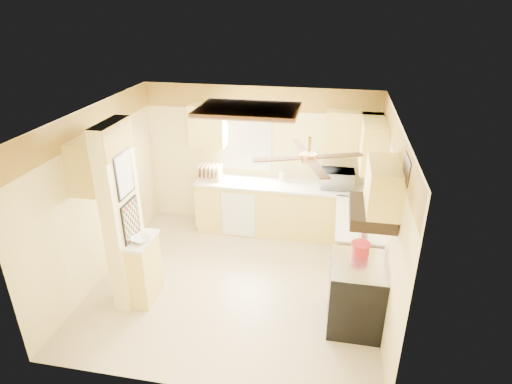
% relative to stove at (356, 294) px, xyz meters
% --- Properties ---
extents(floor, '(4.00, 4.00, 0.00)m').
position_rel_stove_xyz_m(floor, '(-1.67, 0.55, -0.46)').
color(floor, tan).
rests_on(floor, ground).
extents(ceiling, '(4.00, 4.00, 0.00)m').
position_rel_stove_xyz_m(ceiling, '(-1.67, 0.55, 2.04)').
color(ceiling, white).
rests_on(ceiling, wall_back).
extents(wall_back, '(4.00, 0.00, 4.00)m').
position_rel_stove_xyz_m(wall_back, '(-1.67, 2.45, 0.79)').
color(wall_back, '#F6E196').
rests_on(wall_back, floor).
extents(wall_front, '(4.00, 0.00, 4.00)m').
position_rel_stove_xyz_m(wall_front, '(-1.67, -1.35, 0.79)').
color(wall_front, '#F6E196').
rests_on(wall_front, floor).
extents(wall_left, '(0.00, 3.80, 3.80)m').
position_rel_stove_xyz_m(wall_left, '(-3.67, 0.55, 0.79)').
color(wall_left, '#F6E196').
rests_on(wall_left, floor).
extents(wall_right, '(0.00, 3.80, 3.80)m').
position_rel_stove_xyz_m(wall_right, '(0.33, 0.55, 0.79)').
color(wall_right, '#F6E196').
rests_on(wall_right, floor).
extents(wallpaper_border, '(4.00, 0.02, 0.40)m').
position_rel_stove_xyz_m(wallpaper_border, '(-1.67, 2.43, 1.84)').
color(wallpaper_border, gold).
rests_on(wallpaper_border, wall_back).
extents(partition_column, '(0.20, 0.70, 2.50)m').
position_rel_stove_xyz_m(partition_column, '(-3.02, 0.00, 0.79)').
color(partition_column, '#F6E196').
rests_on(partition_column, floor).
extents(partition_ledge, '(0.25, 0.55, 0.90)m').
position_rel_stove_xyz_m(partition_ledge, '(-2.80, 0.00, -0.01)').
color(partition_ledge, '#FFDF71').
rests_on(partition_ledge, floor).
extents(ledge_top, '(0.28, 0.58, 0.04)m').
position_rel_stove_xyz_m(ledge_top, '(-2.80, 0.00, 0.46)').
color(ledge_top, white).
rests_on(ledge_top, partition_ledge).
extents(lower_cabinets_back, '(3.00, 0.60, 0.90)m').
position_rel_stove_xyz_m(lower_cabinets_back, '(-1.17, 2.15, -0.01)').
color(lower_cabinets_back, '#FFDF71').
rests_on(lower_cabinets_back, floor).
extents(lower_cabinets_right, '(0.60, 1.40, 0.90)m').
position_rel_stove_xyz_m(lower_cabinets_right, '(0.03, 1.15, -0.01)').
color(lower_cabinets_right, '#FFDF71').
rests_on(lower_cabinets_right, floor).
extents(countertop_back, '(3.04, 0.64, 0.04)m').
position_rel_stove_xyz_m(countertop_back, '(-1.17, 2.14, 0.46)').
color(countertop_back, white).
rests_on(countertop_back, lower_cabinets_back).
extents(countertop_right, '(0.64, 1.44, 0.04)m').
position_rel_stove_xyz_m(countertop_right, '(0.02, 1.15, 0.46)').
color(countertop_right, white).
rests_on(countertop_right, lower_cabinets_right).
extents(dishwasher_panel, '(0.58, 0.02, 0.80)m').
position_rel_stove_xyz_m(dishwasher_panel, '(-1.92, 1.84, -0.03)').
color(dishwasher_panel, white).
rests_on(dishwasher_panel, lower_cabinets_back).
extents(window, '(0.92, 0.02, 1.02)m').
position_rel_stove_xyz_m(window, '(-1.92, 2.44, 1.09)').
color(window, white).
rests_on(window, wall_back).
extents(upper_cab_back_left, '(0.60, 0.35, 0.70)m').
position_rel_stove_xyz_m(upper_cab_back_left, '(-2.52, 2.27, 1.39)').
color(upper_cab_back_left, '#FFDF71').
rests_on(upper_cab_back_left, wall_back).
extents(upper_cab_back_right, '(0.90, 0.35, 0.70)m').
position_rel_stove_xyz_m(upper_cab_back_right, '(-0.12, 2.27, 1.39)').
color(upper_cab_back_right, '#FFDF71').
rests_on(upper_cab_back_right, wall_back).
extents(upper_cab_right, '(0.35, 1.00, 0.70)m').
position_rel_stove_xyz_m(upper_cab_right, '(0.16, 1.80, 1.39)').
color(upper_cab_right, '#FFDF71').
rests_on(upper_cab_right, wall_right).
extents(upper_cab_left_wall, '(0.35, 0.75, 0.70)m').
position_rel_stove_xyz_m(upper_cab_left_wall, '(-3.49, 0.30, 1.39)').
color(upper_cab_left_wall, '#FFDF71').
rests_on(upper_cab_left_wall, wall_left).
extents(upper_cab_over_stove, '(0.35, 0.76, 0.52)m').
position_rel_stove_xyz_m(upper_cab_over_stove, '(0.16, 0.00, 1.49)').
color(upper_cab_over_stove, '#FFDF71').
rests_on(upper_cab_over_stove, wall_right).
extents(stove, '(0.68, 0.77, 0.92)m').
position_rel_stove_xyz_m(stove, '(0.00, 0.00, 0.00)').
color(stove, black).
rests_on(stove, floor).
extents(range_hood, '(0.50, 0.76, 0.14)m').
position_rel_stove_xyz_m(range_hood, '(0.07, 0.00, 1.16)').
color(range_hood, black).
rests_on(range_hood, upper_cab_over_stove).
extents(poster_menu, '(0.02, 0.42, 0.57)m').
position_rel_stove_xyz_m(poster_menu, '(-2.91, 0.00, 1.39)').
color(poster_menu, black).
rests_on(poster_menu, partition_column).
extents(poster_nashville, '(0.02, 0.42, 0.57)m').
position_rel_stove_xyz_m(poster_nashville, '(-2.91, 0.00, 0.74)').
color(poster_nashville, black).
rests_on(poster_nashville, partition_column).
extents(ceiling_light_panel, '(1.35, 0.95, 0.06)m').
position_rel_stove_xyz_m(ceiling_light_panel, '(-1.57, 1.05, 2.00)').
color(ceiling_light_panel, brown).
rests_on(ceiling_light_panel, ceiling).
extents(ceiling_fan, '(1.15, 1.15, 0.26)m').
position_rel_stove_xyz_m(ceiling_fan, '(-0.67, -0.15, 1.83)').
color(ceiling_fan, gold).
rests_on(ceiling_fan, ceiling).
extents(vent_grate, '(0.02, 0.40, 0.25)m').
position_rel_stove_xyz_m(vent_grate, '(0.31, -0.35, 1.84)').
color(vent_grate, black).
rests_on(vent_grate, wall_right).
extents(microwave, '(0.55, 0.38, 0.30)m').
position_rel_stove_xyz_m(microwave, '(-0.31, 2.16, 0.63)').
color(microwave, white).
rests_on(microwave, countertop_back).
extents(bowl, '(0.30, 0.30, 0.06)m').
position_rel_stove_xyz_m(bowl, '(-2.78, -0.05, 0.51)').
color(bowl, white).
rests_on(bowl, ledge_top).
extents(dutch_oven, '(0.24, 0.24, 0.16)m').
position_rel_stove_xyz_m(dutch_oven, '(0.01, 0.20, 0.54)').
color(dutch_oven, '#B21D23').
rests_on(dutch_oven, stove).
extents(kettle, '(0.13, 0.13, 0.20)m').
position_rel_stove_xyz_m(kettle, '(0.05, 0.47, 0.57)').
color(kettle, silver).
rests_on(kettle, countertop_right).
extents(dish_rack, '(0.42, 0.32, 0.24)m').
position_rel_stove_xyz_m(dish_rack, '(-2.49, 2.14, 0.57)').
color(dish_rack, tan).
rests_on(dish_rack, countertop_back).
extents(utensil_crock, '(0.11, 0.11, 0.21)m').
position_rel_stove_xyz_m(utensil_crock, '(-1.23, 2.28, 0.55)').
color(utensil_crock, white).
rests_on(utensil_crock, countertop_back).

